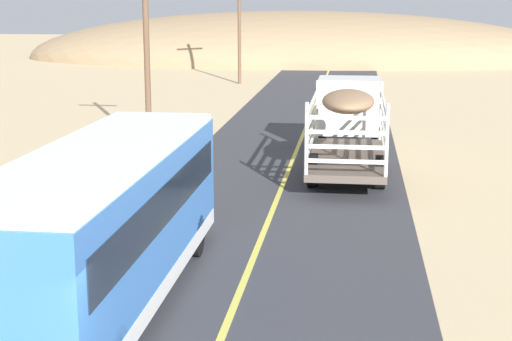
% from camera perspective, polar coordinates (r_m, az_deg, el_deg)
% --- Properties ---
extents(livestock_truck, '(2.53, 9.70, 3.02)m').
position_cam_1_polar(livestock_truck, '(29.77, 6.77, 4.13)').
color(livestock_truck, silver).
rests_on(livestock_truck, road_surface).
extents(bus, '(2.54, 10.00, 3.21)m').
position_cam_1_polar(bus, '(15.70, -10.92, -3.74)').
color(bus, '#3872C6').
rests_on(bus, road_surface).
extents(power_pole_mid, '(2.20, 0.24, 7.45)m').
position_cam_1_polar(power_pole_mid, '(31.89, -7.97, 8.66)').
color(power_pole_mid, brown).
rests_on(power_pole_mid, ground).
extents(power_pole_far, '(2.20, 0.24, 8.94)m').
position_cam_1_polar(power_pole_far, '(56.50, -1.22, 11.15)').
color(power_pole_far, brown).
rests_on(power_pole_far, ground).
extents(boulder_near_shoulder, '(1.56, 1.29, 0.91)m').
position_cam_1_polar(boulder_near_shoulder, '(26.20, -15.86, -0.38)').
color(boulder_near_shoulder, gray).
rests_on(boulder_near_shoulder, ground).
extents(distant_hill, '(55.50, 25.15, 9.60)m').
position_cam_1_polar(distant_hill, '(79.67, 2.99, 8.09)').
color(distant_hill, '#997C5A').
rests_on(distant_hill, ground).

